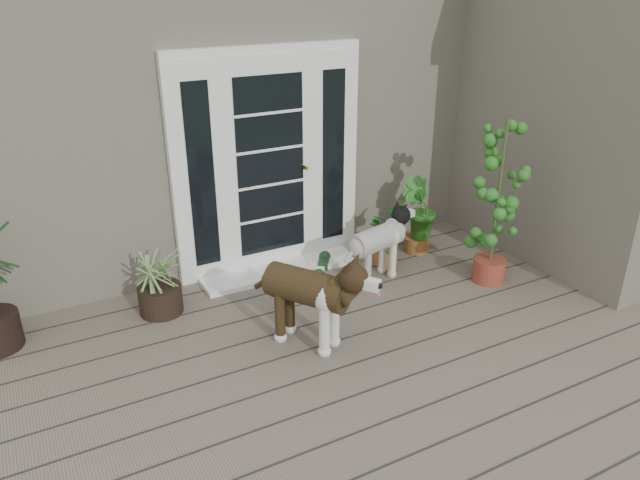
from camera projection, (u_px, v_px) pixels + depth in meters
name	position (u px, v px, depth m)	size (l,w,h in m)	color
deck	(416.00, 380.00, 4.54)	(6.20, 4.60, 0.12)	#6B5B4C
house_main	(215.00, 88.00, 7.35)	(7.40, 4.00, 3.10)	#665E54
house_wing	(595.00, 114.00, 6.06)	(1.60, 2.40, 3.10)	#665E54
door_unit	(269.00, 162.00, 5.76)	(1.90, 0.14, 2.15)	white
door_step	(280.00, 269.00, 6.03)	(1.60, 0.40, 0.05)	white
brindle_dog	(307.00, 303.00, 4.74)	(0.38, 0.89, 0.74)	#3E2D16
white_dog	(376.00, 250.00, 5.76)	(0.32, 0.75, 0.63)	silver
spider_plant	(158.00, 278.00, 5.20)	(0.63, 0.63, 0.67)	#8E9C60
herb_a	(386.00, 239.00, 6.10)	(0.43, 0.43, 0.55)	#175319
herb_b	(417.00, 225.00, 6.36)	(0.39, 0.39, 0.59)	#1C651D
herb_c	(490.00, 213.00, 6.77)	(0.34, 0.34, 0.53)	#23611B
sapling	(497.00, 202.00, 5.53)	(0.48, 0.48, 1.63)	#1C631E
clog_left	(324.00, 278.00, 5.82)	(0.13, 0.28, 0.08)	black
clog_right	(324.00, 261.00, 6.15)	(0.14, 0.30, 0.09)	#15361A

